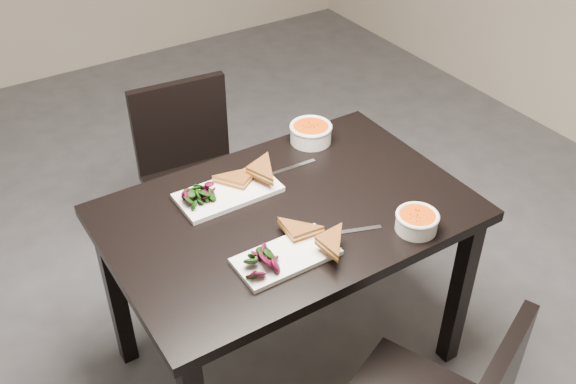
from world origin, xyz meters
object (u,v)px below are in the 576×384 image
at_px(soup_bowl_near, 417,221).
at_px(plate_far, 228,193).
at_px(soup_bowl_far, 311,132).
at_px(table, 288,231).
at_px(chair_far, 193,169).
at_px(plate_near, 286,257).

height_order(soup_bowl_near, plate_far, soup_bowl_near).
bearing_deg(soup_bowl_far, plate_far, -162.73).
distance_m(table, soup_bowl_far, 0.45).
distance_m(chair_far, plate_near, 0.99).
height_order(table, plate_far, plate_far).
distance_m(plate_far, soup_bowl_far, 0.45).
xyz_separation_m(chair_far, plate_far, (-0.11, -0.57, 0.27)).
bearing_deg(plate_far, table, -53.33).
bearing_deg(soup_bowl_near, soup_bowl_far, 88.93).
bearing_deg(plate_near, plate_far, 89.20).
xyz_separation_m(table, soup_bowl_far, (0.30, 0.31, 0.14)).
distance_m(chair_far, soup_bowl_near, 1.14).
relative_size(table, plate_near, 3.80).
relative_size(chair_far, soup_bowl_far, 5.18).
bearing_deg(soup_bowl_near, chair_far, 106.24).
bearing_deg(chair_far, soup_bowl_near, -68.16).
xyz_separation_m(chair_far, soup_bowl_far, (0.32, -0.43, 0.31)).
bearing_deg(table, soup_bowl_far, 45.89).
height_order(table, soup_bowl_far, soup_bowl_far).
height_order(table, chair_far, chair_far).
bearing_deg(plate_near, soup_bowl_far, 49.66).
xyz_separation_m(table, plate_near, (-0.14, -0.20, 0.11)).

